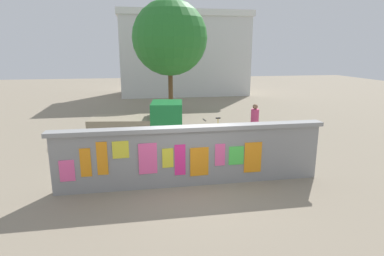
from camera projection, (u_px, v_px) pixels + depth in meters
ground at (166, 124)px, 17.09m from camera, size 60.00×60.00×0.00m
poster_wall at (192, 155)px, 9.22m from camera, size 7.87×0.42×1.75m
auto_rickshaw_truck at (142, 126)px, 12.77m from camera, size 3.78×2.00×1.85m
motorcycle at (246, 142)px, 12.03m from camera, size 1.88×0.66×0.87m
bicycle_near at (218, 159)px, 10.52m from camera, size 1.71×0.44×0.95m
bicycle_far at (215, 131)px, 14.18m from camera, size 1.71×0.44×0.95m
person_walking at (255, 119)px, 13.68m from camera, size 0.38×0.38×1.62m
tree_roadside at (170, 38)px, 18.46m from camera, size 4.33×4.33×6.69m
building_background at (183, 54)px, 28.27m from camera, size 11.11×5.34×7.01m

